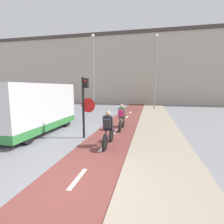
# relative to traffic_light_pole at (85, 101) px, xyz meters

# --- Properties ---
(ground_plane) EXTENTS (120.00, 120.00, 0.00)m
(ground_plane) POSITION_rel_traffic_light_pole_xyz_m (1.16, -4.13, -1.77)
(ground_plane) COLOR gray
(bike_lane) EXTENTS (2.10, 60.00, 0.02)m
(bike_lane) POSITION_rel_traffic_light_pole_xyz_m (1.16, -4.12, -1.76)
(bike_lane) COLOR brown
(bike_lane) RESTS_ON ground_plane
(sidewalk_strip) EXTENTS (2.40, 60.00, 0.05)m
(sidewalk_strip) POSITION_rel_traffic_light_pole_xyz_m (3.40, -4.13, -1.75)
(sidewalk_strip) COLOR gray
(sidewalk_strip) RESTS_ON ground_plane
(building_row_background) EXTENTS (60.00, 5.20, 10.19)m
(building_row_background) POSITION_rel_traffic_light_pole_xyz_m (1.16, 20.07, 3.33)
(building_row_background) COLOR #B2A899
(building_row_background) RESTS_ON ground_plane
(traffic_light_pole) EXTENTS (0.67, 0.25, 2.84)m
(traffic_light_pole) POSITION_rel_traffic_light_pole_xyz_m (0.00, 0.00, 0.00)
(traffic_light_pole) COLOR black
(traffic_light_pole) RESTS_ON ground_plane
(street_lamp_far) EXTENTS (0.36, 0.36, 7.73)m
(street_lamp_far) POSITION_rel_traffic_light_pole_xyz_m (-2.89, 10.01, 2.88)
(street_lamp_far) COLOR gray
(street_lamp_far) RESTS_ON ground_plane
(street_lamp_sidewalk) EXTENTS (0.36, 0.36, 7.89)m
(street_lamp_sidewalk) POSITION_rel_traffic_light_pole_xyz_m (3.41, 11.97, 2.96)
(street_lamp_sidewalk) COLOR gray
(street_lamp_sidewalk) RESTS_ON ground_plane
(cyclist_near) EXTENTS (0.46, 1.77, 1.46)m
(cyclist_near) POSITION_rel_traffic_light_pole_xyz_m (1.32, -0.94, -1.07)
(cyclist_near) COLOR black
(cyclist_near) RESTS_ON ground_plane
(cyclist_far) EXTENTS (0.46, 1.76, 1.45)m
(cyclist_far) POSITION_rel_traffic_light_pole_xyz_m (1.41, 1.94, -1.07)
(cyclist_far) COLOR black
(cyclist_far) RESTS_ON ground_plane
(van) EXTENTS (2.08, 5.37, 2.57)m
(van) POSITION_rel_traffic_light_pole_xyz_m (-2.97, 0.34, -0.51)
(van) COLOR silver
(van) RESTS_ON ground_plane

